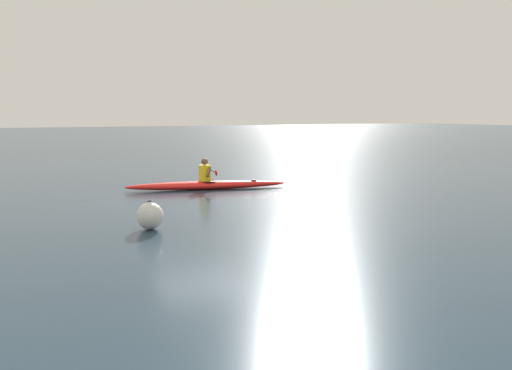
% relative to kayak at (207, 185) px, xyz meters
% --- Properties ---
extents(ground_plane, '(160.00, 160.00, 0.00)m').
position_rel_kayak_xyz_m(ground_plane, '(1.00, 2.13, -0.14)').
color(ground_plane, '#233847').
extents(kayak, '(5.16, 1.66, 0.27)m').
position_rel_kayak_xyz_m(kayak, '(0.00, 0.00, 0.00)').
color(kayak, red).
rests_on(kayak, ground).
extents(kayaker, '(0.65, 2.30, 0.72)m').
position_rel_kayak_xyz_m(kayaker, '(0.04, -0.01, 0.43)').
color(kayaker, yellow).
rests_on(kayaker, kayak).
extents(mooring_buoy_red_near, '(0.57, 0.57, 0.61)m').
position_rel_kayak_xyz_m(mooring_buoy_red_near, '(3.36, 5.41, 0.15)').
color(mooring_buoy_red_near, silver).
rests_on(mooring_buoy_red_near, ground).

